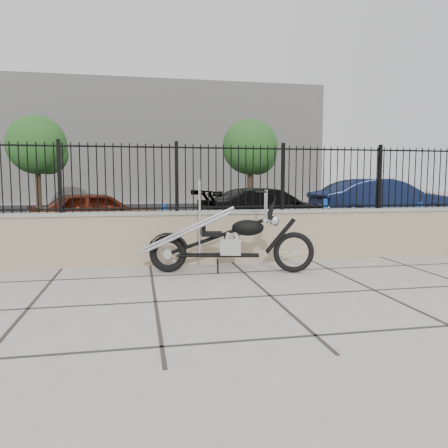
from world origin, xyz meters
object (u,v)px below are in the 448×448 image
car_black (269,209)px  car_red (98,213)px  car_blue (382,202)px  chopper_motorcycle (228,226)px

car_black → car_red: bearing=78.4°
car_blue → car_red: bearing=95.2°
chopper_motorcycle → car_red: 5.79m
car_blue → chopper_motorcycle: bearing=132.6°
chopper_motorcycle → car_black: size_ratio=0.58×
car_black → car_blue: (4.11, 0.68, 0.13)m
chopper_motorcycle → car_black: bearing=78.9°
car_blue → car_black: bearing=98.2°
car_red → chopper_motorcycle: bearing=-170.5°
car_red → car_blue: 9.06m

